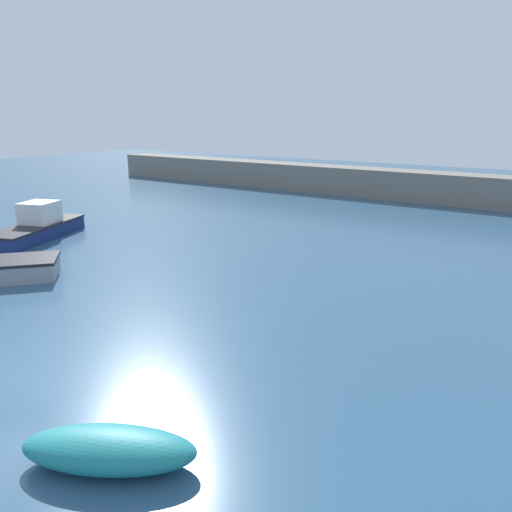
# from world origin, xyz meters

# --- Properties ---
(harbor_breakwater) EXTENTS (58.55, 2.57, 2.20)m
(harbor_breakwater) POSITION_xyz_m (0.00, 32.53, 1.10)
(harbor_breakwater) COLOR slate
(harbor_breakwater) RESTS_ON ground_plane
(rowboat_blue_near) EXTENTS (3.50, 2.71, 0.71)m
(rowboat_blue_near) POSITION_xyz_m (5.02, -0.18, 0.35)
(rowboat_blue_near) COLOR teal
(rowboat_blue_near) RESTS_ON ground_plane
(motorboat_with_cabin) EXTENTS (4.03, 6.34, 1.87)m
(motorboat_with_cabin) POSITION_xyz_m (-12.20, 9.58, 0.62)
(motorboat_with_cabin) COLOR navy
(motorboat_with_cabin) RESTS_ON ground_plane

